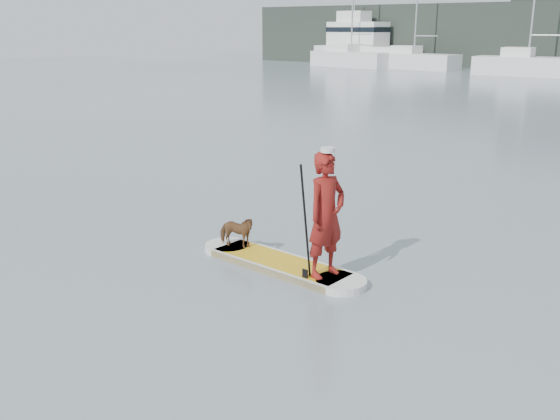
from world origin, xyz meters
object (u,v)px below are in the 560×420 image
Objects in this scene: paddler at (326,215)px; sailboat_c at (527,65)px; sailboat_a at (350,58)px; dog at (236,232)px; sailboat_b at (413,59)px; motor_yacht_b at (362,45)px; paddleboard at (280,264)px.

paddler is 46.75m from sailboat_c.
paddler is at bearing -50.41° from sailboat_a.
dog is 0.05× the size of sailboat_a.
sailboat_c is at bearing -3.30° from sailboat_b.
paddler is at bearing -57.51° from sailboat_b.
sailboat_b is 11.31m from sailboat_c.
sailboat_a is (-26.05, 46.86, 0.46)m from dog.
dog is 53.61m from sailboat_a.
dog is 51.57m from sailboat_b.
sailboat_b is at bearing -11.22° from motor_yacht_b.
motor_yacht_b is (-26.40, 49.66, 1.58)m from dog.
paddleboard is 0.26× the size of sailboat_b.
sailboat_b reaches higher than sailboat_a.
sailboat_a is at bearing -164.65° from sailboat_b.
motor_yacht_b is (-27.42, 49.73, 1.93)m from paddleboard.
dog is 46.23m from sailboat_c.
paddleboard is 46.50m from sailboat_c.
sailboat_c reaches higher than dog.
sailboat_c is at bearing -8.03° from dog.
sailboat_a reaches higher than sailboat_c.
dog is at bearing -52.14° from sailboat_a.
paddleboard is at bearing -112.25° from dog.
paddler is at bearing 0.00° from paddleboard.
motor_yacht_b is at bearing 171.55° from sailboat_b.
sailboat_a is at bearing 171.09° from sailboat_c.
motor_yacht_b is (-0.35, 2.81, 1.12)m from sailboat_a.
paddleboard is 0.30× the size of motor_yacht_b.
sailboat_a reaches higher than dog.
sailboat_a is at bearing -77.47° from motor_yacht_b.
paddler is 52.45m from sailboat_b.
sailboat_b is 1.17× the size of motor_yacht_b.
sailboat_b is (-19.68, 47.66, 0.49)m from dog.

